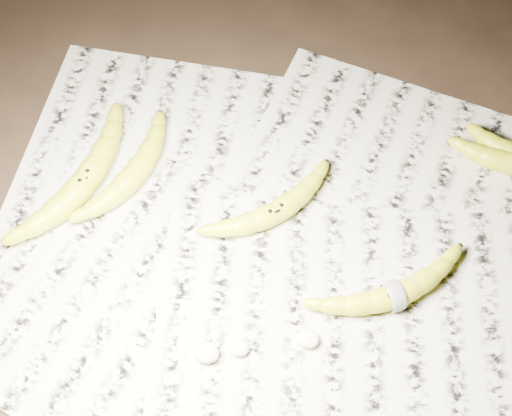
% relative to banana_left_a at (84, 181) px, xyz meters
% --- Properties ---
extents(ground, '(3.00, 3.00, 0.00)m').
position_rel_banana_left_a_xyz_m(ground, '(0.26, -0.03, -0.03)').
color(ground, black).
rests_on(ground, ground).
extents(newspaper_patch, '(0.90, 0.70, 0.01)m').
position_rel_banana_left_a_xyz_m(newspaper_patch, '(0.28, -0.03, -0.02)').
color(newspaper_patch, beige).
rests_on(newspaper_patch, ground).
extents(banana_left_a, '(0.12, 0.23, 0.04)m').
position_rel_banana_left_a_xyz_m(banana_left_a, '(0.00, 0.00, 0.00)').
color(banana_left_a, gold).
rests_on(banana_left_a, newspaper_patch).
extents(banana_left_b, '(0.11, 0.19, 0.03)m').
position_rel_banana_left_a_xyz_m(banana_left_b, '(0.06, 0.03, -0.00)').
color(banana_left_b, gold).
rests_on(banana_left_b, newspaper_patch).
extents(banana_center, '(0.16, 0.16, 0.03)m').
position_rel_banana_left_a_xyz_m(banana_center, '(0.26, 0.02, -0.00)').
color(banana_center, gold).
rests_on(banana_center, newspaper_patch).
extents(banana_taped, '(0.19, 0.15, 0.03)m').
position_rel_banana_left_a_xyz_m(banana_taped, '(0.44, -0.07, -0.00)').
color(banana_taped, gold).
rests_on(banana_taped, newspaper_patch).
extents(measuring_tape, '(0.03, 0.04, 0.04)m').
position_rel_banana_left_a_xyz_m(measuring_tape, '(0.44, -0.07, -0.00)').
color(measuring_tape, white).
rests_on(measuring_tape, newspaper_patch).
extents(flesh_chunk_a, '(0.03, 0.03, 0.02)m').
position_rel_banana_left_a_xyz_m(flesh_chunk_a, '(0.22, -0.19, -0.01)').
color(flesh_chunk_a, '#FCF7C3').
rests_on(flesh_chunk_a, newspaper_patch).
extents(flesh_chunk_b, '(0.03, 0.02, 0.02)m').
position_rel_banana_left_a_xyz_m(flesh_chunk_b, '(0.26, -0.18, -0.01)').
color(flesh_chunk_b, '#FCF7C3').
rests_on(flesh_chunk_b, newspaper_patch).
extents(flesh_chunk_c, '(0.03, 0.02, 0.02)m').
position_rel_banana_left_a_xyz_m(flesh_chunk_c, '(0.34, -0.15, -0.01)').
color(flesh_chunk_c, '#FCF7C3').
rests_on(flesh_chunk_c, newspaper_patch).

